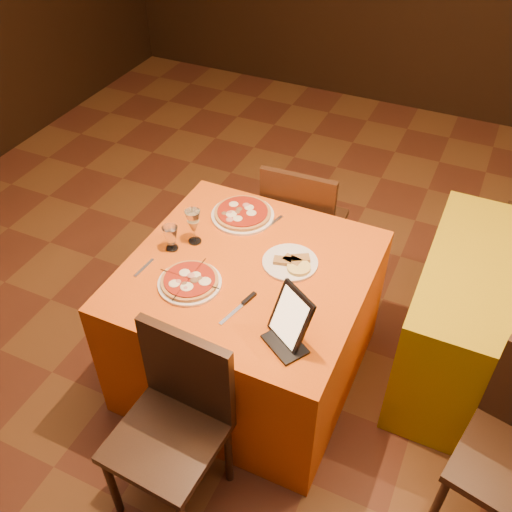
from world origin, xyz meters
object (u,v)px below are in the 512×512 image
at_px(wine_glass, 194,226).
at_px(tablet, 291,317).
at_px(pizza_near, 190,282).
at_px(pizza_far, 243,214).
at_px(water_glass, 171,238).
at_px(main_table, 249,322).
at_px(chair_side_near, 512,468).
at_px(chair_main_far, 305,223).
at_px(chair_main_near, 166,440).

distance_m(wine_glass, tablet, 0.75).
distance_m(pizza_near, pizza_far, 0.55).
bearing_deg(water_glass, main_table, 3.94).
height_order(pizza_far, water_glass, water_glass).
relative_size(main_table, pizza_far, 3.38).
height_order(chair_side_near, wine_glass, wine_glass).
xyz_separation_m(chair_main_far, wine_glass, (-0.32, -0.72, 0.39)).
height_order(chair_main_far, pizza_far, chair_main_far).
bearing_deg(main_table, chair_main_far, 90.00).
height_order(pizza_near, water_glass, water_glass).
relative_size(main_table, chair_side_near, 1.21).
distance_m(chair_side_near, pizza_far, 1.66).
height_order(chair_main_far, water_glass, chair_main_far).
distance_m(main_table, pizza_near, 0.48).
xyz_separation_m(main_table, chair_main_near, (-0.00, -0.78, 0.08)).
relative_size(chair_main_far, chair_side_near, 1.00).
bearing_deg(main_table, water_glass, -176.06).
relative_size(chair_main_near, tablet, 3.73).
relative_size(chair_main_far, pizza_far, 2.79).
bearing_deg(main_table, tablet, -42.33).
bearing_deg(wine_glass, main_table, -11.48).
relative_size(chair_main_near, wine_glass, 4.79).
bearing_deg(chair_main_far, pizza_far, 63.35).
bearing_deg(chair_side_near, pizza_near, -171.85).
bearing_deg(wine_glass, chair_main_far, 66.15).
xyz_separation_m(chair_main_far, water_glass, (-0.39, -0.81, 0.36)).
height_order(main_table, pizza_near, pizza_near).
bearing_deg(chair_main_far, chair_main_near, 87.22).
xyz_separation_m(main_table, pizza_near, (-0.19, -0.21, 0.39)).
relative_size(pizza_far, wine_glass, 1.71).
relative_size(chair_main_far, wine_glass, 4.79).
xyz_separation_m(chair_main_near, pizza_near, (-0.19, 0.58, 0.31)).
relative_size(main_table, wine_glass, 5.79).
relative_size(chair_main_near, pizza_far, 2.79).
bearing_deg(chair_main_near, chair_side_near, 22.96).
xyz_separation_m(chair_side_near, water_glass, (-1.69, 0.29, 0.36)).
distance_m(chair_main_far, wine_glass, 0.88).
distance_m(main_table, wine_glass, 0.57).
bearing_deg(water_glass, wine_glass, 51.09).
height_order(chair_main_near, wine_glass, wine_glass).
distance_m(pizza_far, water_glass, 0.43).
bearing_deg(chair_side_near, chair_main_far, 151.87).
bearing_deg(main_table, chair_main_near, -90.00).
bearing_deg(water_glass, chair_main_far, 64.20).
relative_size(chair_main_far, pizza_near, 3.14).
distance_m(main_table, tablet, 0.67).
height_order(main_table, water_glass, water_glass).
bearing_deg(pizza_far, chair_main_far, 66.13).
xyz_separation_m(pizza_far, tablet, (0.53, -0.65, 0.10)).
bearing_deg(chair_main_near, pizza_far, 103.01).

